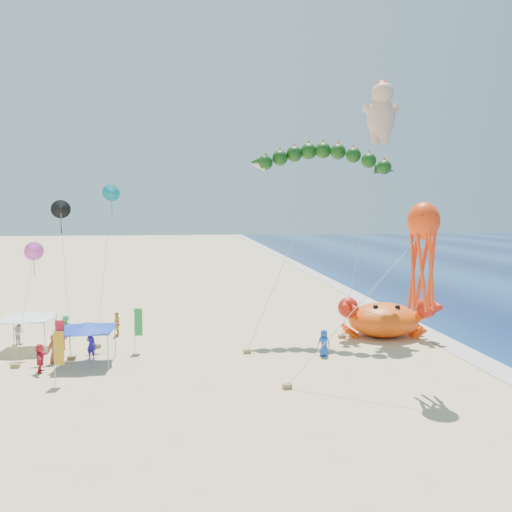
{
  "coord_description": "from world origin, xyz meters",
  "views": [
    {
      "loc": [
        -6.59,
        -33.14,
        9.82
      ],
      "look_at": [
        -2.0,
        2.0,
        6.5
      ],
      "focal_mm": 35.0,
      "sensor_mm": 36.0,
      "label": 1
    }
  ],
  "objects_px": {
    "crab_inflatable": "(384,318)",
    "canopy_blue": "(87,326)",
    "octopus_kite": "(422,248)",
    "dragon_kite": "(321,162)",
    "cherub_kite": "(381,111)",
    "canopy_white": "(28,315)"
  },
  "relations": [
    {
      "from": "cherub_kite",
      "to": "canopy_blue",
      "type": "bearing_deg",
      "value": -161.68
    },
    {
      "from": "canopy_white",
      "to": "dragon_kite",
      "type": "bearing_deg",
      "value": 4.96
    },
    {
      "from": "cherub_kite",
      "to": "canopy_white",
      "type": "bearing_deg",
      "value": -173.05
    },
    {
      "from": "octopus_kite",
      "to": "canopy_blue",
      "type": "bearing_deg",
      "value": 160.47
    },
    {
      "from": "canopy_blue",
      "to": "canopy_white",
      "type": "xyz_separation_m",
      "value": [
        -4.82,
        4.0,
        0.0
      ]
    },
    {
      "from": "crab_inflatable",
      "to": "dragon_kite",
      "type": "xyz_separation_m",
      "value": [
        -4.68,
        1.72,
        12.01
      ]
    },
    {
      "from": "octopus_kite",
      "to": "dragon_kite",
      "type": "bearing_deg",
      "value": 100.48
    },
    {
      "from": "crab_inflatable",
      "to": "canopy_blue",
      "type": "xyz_separation_m",
      "value": [
        -21.3,
        -4.14,
        1.01
      ]
    },
    {
      "from": "crab_inflatable",
      "to": "octopus_kite",
      "type": "height_order",
      "value": "octopus_kite"
    },
    {
      "from": "octopus_kite",
      "to": "canopy_blue",
      "type": "relative_size",
      "value": 2.93
    },
    {
      "from": "cherub_kite",
      "to": "canopy_blue",
      "type": "distance_m",
      "value": 27.68
    },
    {
      "from": "cherub_kite",
      "to": "octopus_kite",
      "type": "distance_m",
      "value": 17.44
    },
    {
      "from": "dragon_kite",
      "to": "crab_inflatable",
      "type": "bearing_deg",
      "value": -20.2
    },
    {
      "from": "cherub_kite",
      "to": "octopus_kite",
      "type": "relative_size",
      "value": 1.97
    },
    {
      "from": "crab_inflatable",
      "to": "cherub_kite",
      "type": "distance_m",
      "value": 16.61
    },
    {
      "from": "canopy_blue",
      "to": "octopus_kite",
      "type": "bearing_deg",
      "value": -19.53
    },
    {
      "from": "canopy_blue",
      "to": "canopy_white",
      "type": "height_order",
      "value": "same"
    },
    {
      "from": "crab_inflatable",
      "to": "dragon_kite",
      "type": "height_order",
      "value": "dragon_kite"
    },
    {
      "from": "crab_inflatable",
      "to": "cherub_kite",
      "type": "xyz_separation_m",
      "value": [
        0.62,
        3.12,
        16.3
      ]
    },
    {
      "from": "cherub_kite",
      "to": "dragon_kite",
      "type": "bearing_deg",
      "value": -165.24
    },
    {
      "from": "dragon_kite",
      "to": "octopus_kite",
      "type": "distance_m",
      "value": 14.01
    },
    {
      "from": "canopy_blue",
      "to": "canopy_white",
      "type": "relative_size",
      "value": 0.97
    }
  ]
}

